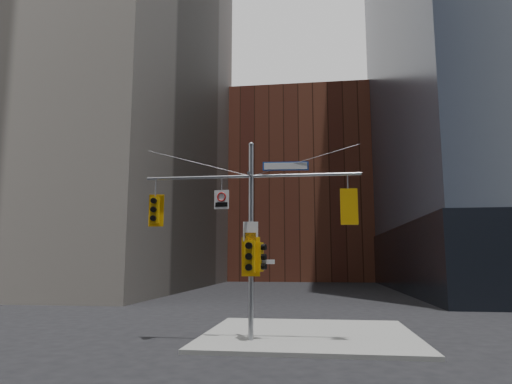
% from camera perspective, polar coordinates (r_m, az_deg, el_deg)
% --- Properties ---
extents(ground, '(160.00, 160.00, 0.00)m').
position_cam_1_polar(ground, '(14.90, -1.83, -19.85)').
color(ground, black).
rests_on(ground, ground).
extents(sidewalk_corner, '(8.00, 8.00, 0.15)m').
position_cam_1_polar(sidewalk_corner, '(18.63, 6.68, -17.27)').
color(sidewalk_corner, gray).
rests_on(sidewalk_corner, ground).
extents(brick_midrise, '(26.00, 20.00, 28.00)m').
position_cam_1_polar(brick_midrise, '(73.29, 5.72, 0.23)').
color(brick_midrise, brown).
rests_on(brick_midrise, ground).
extents(signal_assembly, '(8.00, 0.80, 7.30)m').
position_cam_1_polar(signal_assembly, '(16.64, -0.62, -3.39)').
color(signal_assembly, gray).
rests_on(signal_assembly, ground).
extents(traffic_light_west_arm, '(0.58, 0.47, 1.22)m').
position_cam_1_polar(traffic_light_west_arm, '(17.60, -12.51, -2.21)').
color(traffic_light_west_arm, '#DD9D0B').
rests_on(traffic_light_west_arm, ground).
extents(traffic_light_east_arm, '(0.61, 0.50, 1.28)m').
position_cam_1_polar(traffic_light_east_arm, '(16.55, 11.48, -1.86)').
color(traffic_light_east_arm, '#DD9D0B').
rests_on(traffic_light_east_arm, ground).
extents(traffic_light_pole_side, '(0.45, 0.39, 1.04)m').
position_cam_1_polar(traffic_light_pole_side, '(16.53, 0.48, -8.11)').
color(traffic_light_pole_side, '#DD9D0B').
rests_on(traffic_light_pole_side, ground).
extents(traffic_light_pole_front, '(0.67, 0.53, 1.40)m').
position_cam_1_polar(traffic_light_pole_front, '(16.31, -0.77, -8.07)').
color(traffic_light_pole_front, '#DD9D0B').
rests_on(traffic_light_pole_front, ground).
extents(street_sign_blade, '(1.68, 0.18, 0.33)m').
position_cam_1_polar(street_sign_blade, '(16.79, 3.72, 3.25)').
color(street_sign_blade, '#103B9B').
rests_on(street_sign_blade, ground).
extents(regulatory_sign_arm, '(0.56, 0.11, 0.70)m').
position_cam_1_polar(regulatory_sign_arm, '(16.90, -4.33, -0.87)').
color(regulatory_sign_arm, silver).
rests_on(regulatory_sign_arm, ground).
extents(regulatory_sign_pole, '(0.54, 0.09, 0.71)m').
position_cam_1_polar(regulatory_sign_pole, '(16.49, -0.68, -5.04)').
color(regulatory_sign_pole, silver).
rests_on(regulatory_sign_pole, ground).
extents(street_blade_ew, '(0.81, 0.10, 0.16)m').
position_cam_1_polar(street_blade_ew, '(16.52, 0.93, -8.72)').
color(street_blade_ew, silver).
rests_on(street_blade_ew, ground).
extents(street_blade_ns, '(0.13, 0.73, 0.15)m').
position_cam_1_polar(street_blade_ns, '(17.03, -0.41, -8.70)').
color(street_blade_ns, '#145926').
rests_on(street_blade_ns, ground).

